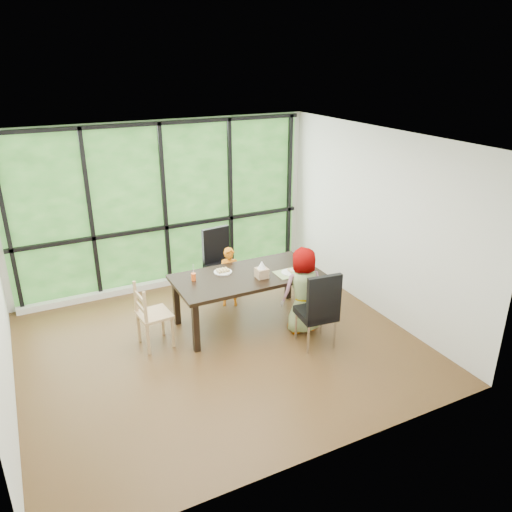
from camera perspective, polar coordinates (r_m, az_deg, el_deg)
name	(u,v)px	position (r m, az deg, el deg)	size (l,w,h in m)	color
ground	(220,345)	(6.75, -4.16, -10.22)	(5.00, 5.00, 0.00)	black
back_wall	(164,206)	(8.16, -10.57, 5.72)	(5.00, 5.00, 0.00)	silver
foliage_backdrop	(164,206)	(8.14, -10.53, 5.68)	(4.80, 0.02, 2.65)	#234A1C
window_mullions	(165,207)	(8.10, -10.44, 5.61)	(4.80, 0.06, 2.65)	black
window_sill	(171,281)	(8.52, -9.77, -2.86)	(4.80, 0.12, 0.10)	silver
dining_table	(247,298)	(7.11, -1.09, -4.91)	(2.03, 1.00, 0.75)	black
chair_window_leather	(222,263)	(7.88, -3.92, -0.82)	(0.46, 0.46, 1.08)	black
chair_interior_leather	(316,308)	(6.55, 6.93, -5.95)	(0.46, 0.46, 1.08)	black
chair_end_beech	(154,314)	(6.67, -11.62, -6.60)	(0.42, 0.40, 0.90)	#A88054
child_toddler	(230,277)	(7.56, -3.05, -2.42)	(0.34, 0.22, 0.94)	#D2690E
child_older	(304,290)	(6.82, 5.51, -3.97)	(0.60, 0.39, 1.23)	gray
placemat	(290,273)	(7.00, 3.96, -1.96)	(0.42, 0.31, 0.01)	tan
plate_far	(223,272)	(7.02, -3.84, -1.84)	(0.26, 0.26, 0.02)	white
plate_near	(290,272)	(7.01, 3.97, -1.91)	(0.26, 0.26, 0.02)	white
orange_cup	(193,277)	(6.80, -7.20, -2.40)	(0.07, 0.07, 0.10)	#FD5E1F
green_cup	(311,268)	(7.08, 6.29, -1.36)	(0.07, 0.07, 0.10)	green
white_mug	(300,260)	(7.36, 5.14, -0.44)	(0.08, 0.08, 0.08)	white
tissue_box	(262,273)	(6.83, 0.67, -1.95)	(0.16, 0.16, 0.14)	tan
crepe_rolls_far	(223,270)	(7.01, -3.84, -1.65)	(0.20, 0.12, 0.04)	tan
crepe_rolls_near	(290,271)	(7.00, 3.98, -1.71)	(0.05, 0.12, 0.04)	tan
straw_white	(193,271)	(6.77, -7.24, -1.69)	(0.01, 0.01, 0.20)	white
straw_pink	(311,262)	(7.04, 6.32, -0.67)	(0.01, 0.01, 0.20)	pink
tissue	(262,265)	(6.78, 0.67, -1.01)	(0.12, 0.12, 0.11)	white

